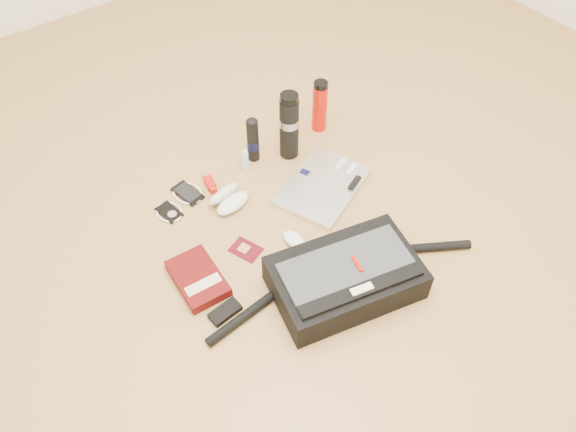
{
  "coord_description": "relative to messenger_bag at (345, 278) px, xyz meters",
  "views": [
    {
      "loc": [
        -0.82,
        -0.98,
        1.62
      ],
      "look_at": [
        -0.02,
        0.08,
        0.06
      ],
      "focal_mm": 35.0,
      "sensor_mm": 36.0,
      "label": 1
    }
  ],
  "objects": [
    {
      "name": "ground",
      "position": [
        0.03,
        0.25,
        -0.06
      ],
      "size": [
        4.0,
        4.0,
        0.0
      ],
      "primitive_type": "plane",
      "color": "#A97E46",
      "rests_on": "ground"
    },
    {
      "name": "messenger_bag",
      "position": [
        0.0,
        0.0,
        0.0
      ],
      "size": [
        0.97,
        0.4,
        0.14
      ],
      "rotation": [
        0.0,
        0.0,
        -0.23
      ],
      "color": "black",
      "rests_on": "ground"
    },
    {
      "name": "laptop",
      "position": [
        0.24,
        0.4,
        -0.05
      ],
      "size": [
        0.44,
        0.38,
        0.04
      ],
      "rotation": [
        0.0,
        0.0,
        0.39
      ],
      "color": "silver",
      "rests_on": "ground"
    },
    {
      "name": "book",
      "position": [
        -0.38,
        0.32,
        -0.04
      ],
      "size": [
        0.17,
        0.24,
        0.04
      ],
      "rotation": [
        0.0,
        0.0,
        -0.08
      ],
      "color": "#460707",
      "rests_on": "ground"
    },
    {
      "name": "passport",
      "position": [
        -0.18,
        0.33,
        -0.06
      ],
      "size": [
        0.11,
        0.13,
        0.01
      ],
      "rotation": [
        0.0,
        0.0,
        0.36
      ],
      "color": "#44050E",
      "rests_on": "ground"
    },
    {
      "name": "mouse",
      "position": [
        -0.02,
        0.26,
        -0.05
      ],
      "size": [
        0.07,
        0.11,
        0.03
      ],
      "rotation": [
        0.0,
        0.0,
        0.09
      ],
      "color": "white",
      "rests_on": "ground"
    },
    {
      "name": "sunglasses_case",
      "position": [
        -0.1,
        0.56,
        -0.03
      ],
      "size": [
        0.17,
        0.15,
        0.09
      ],
      "rotation": [
        0.0,
        0.0,
        0.19
      ],
      "color": "silver",
      "rests_on": "ground"
    },
    {
      "name": "ipod",
      "position": [
        -0.31,
        0.66,
        -0.06
      ],
      "size": [
        0.1,
        0.11,
        0.01
      ],
      "rotation": [
        0.0,
        0.0,
        0.16
      ],
      "color": "black",
      "rests_on": "ground"
    },
    {
      "name": "phone",
      "position": [
        -0.21,
        0.7,
        -0.06
      ],
      "size": [
        0.12,
        0.14,
        0.01
      ],
      "rotation": [
        0.0,
        0.0,
        0.19
      ],
      "color": "black",
      "rests_on": "ground"
    },
    {
      "name": "inhaler",
      "position": [
        -0.11,
        0.69,
        -0.05
      ],
      "size": [
        0.05,
        0.12,
        0.03
      ],
      "rotation": [
        0.0,
        0.0,
        -0.21
      ],
      "color": "#B1100F",
      "rests_on": "ground"
    },
    {
      "name": "spray_bottle",
      "position": [
        0.06,
        0.68,
        -0.02
      ],
      "size": [
        0.04,
        0.04,
        0.11
      ],
      "rotation": [
        0.0,
        0.0,
        0.35
      ],
      "color": "#AFD8E6",
      "rests_on": "ground"
    },
    {
      "name": "aerosol_can",
      "position": [
        0.12,
        0.71,
        0.04
      ],
      "size": [
        0.06,
        0.06,
        0.21
      ],
      "rotation": [
        0.0,
        0.0,
        -0.35
      ],
      "color": "black",
      "rests_on": "ground"
    },
    {
      "name": "thermos_black",
      "position": [
        0.25,
        0.65,
        0.09
      ],
      "size": [
        0.1,
        0.1,
        0.3
      ],
      "rotation": [
        0.0,
        0.0,
        -0.38
      ],
      "color": "black",
      "rests_on": "ground"
    },
    {
      "name": "thermos_red",
      "position": [
        0.46,
        0.7,
        0.06
      ],
      "size": [
        0.08,
        0.08,
        0.24
      ],
      "rotation": [
        0.0,
        0.0,
        -0.38
      ],
      "color": "red",
      "rests_on": "ground"
    }
  ]
}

